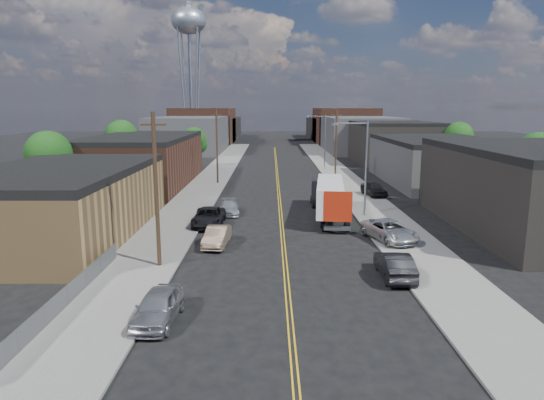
{
  "coord_description": "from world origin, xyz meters",
  "views": [
    {
      "loc": [
        -0.93,
        -20.2,
        10.27
      ],
      "look_at": [
        -0.85,
        20.23,
        2.5
      ],
      "focal_mm": 32.0,
      "sensor_mm": 36.0,
      "label": 1
    }
  ],
  "objects_px": {
    "car_right_lot_c": "(374,189)",
    "water_tower": "(189,26)",
    "car_left_a": "(158,307)",
    "car_left_d": "(229,208)",
    "car_right_oncoming": "(395,265)",
    "car_right_lot_a": "(389,230)",
    "car_left_c": "(209,217)",
    "car_left_b": "(217,236)",
    "semi_truck": "(328,195)"
  },
  "relations": [
    {
      "from": "water_tower",
      "to": "car_left_a",
      "type": "relative_size",
      "value": 8.0
    },
    {
      "from": "semi_truck",
      "to": "water_tower",
      "type": "bearing_deg",
      "value": 113.79
    },
    {
      "from": "car_left_a",
      "to": "car_right_oncoming",
      "type": "distance_m",
      "value": 14.39
    },
    {
      "from": "semi_truck",
      "to": "car_left_a",
      "type": "bearing_deg",
      "value": -108.68
    },
    {
      "from": "car_left_b",
      "to": "car_right_lot_c",
      "type": "height_order",
      "value": "car_right_lot_c"
    },
    {
      "from": "car_right_lot_c",
      "to": "water_tower",
      "type": "bearing_deg",
      "value": 103.61
    },
    {
      "from": "car_left_c",
      "to": "car_right_lot_a",
      "type": "bearing_deg",
      "value": -20.6
    },
    {
      "from": "car_right_oncoming",
      "to": "car_right_lot_a",
      "type": "relative_size",
      "value": 0.87
    },
    {
      "from": "semi_truck",
      "to": "car_left_d",
      "type": "height_order",
      "value": "semi_truck"
    },
    {
      "from": "car_left_a",
      "to": "car_right_oncoming",
      "type": "xyz_separation_m",
      "value": [
        13.0,
        6.18,
        0.01
      ]
    },
    {
      "from": "car_left_d",
      "to": "car_left_c",
      "type": "bearing_deg",
      "value": -112.49
    },
    {
      "from": "car_left_c",
      "to": "semi_truck",
      "type": "bearing_deg",
      "value": 18.34
    },
    {
      "from": "car_right_oncoming",
      "to": "car_right_lot_c",
      "type": "relative_size",
      "value": 1.03
    },
    {
      "from": "car_right_lot_a",
      "to": "car_right_lot_c",
      "type": "bearing_deg",
      "value": 63.69
    },
    {
      "from": "car_left_b",
      "to": "car_right_lot_a",
      "type": "height_order",
      "value": "car_right_lot_a"
    },
    {
      "from": "car_left_a",
      "to": "car_left_d",
      "type": "bearing_deg",
      "value": 90.29
    },
    {
      "from": "semi_truck",
      "to": "car_left_c",
      "type": "height_order",
      "value": "semi_truck"
    },
    {
      "from": "water_tower",
      "to": "car_left_a",
      "type": "height_order",
      "value": "water_tower"
    },
    {
      "from": "car_left_a",
      "to": "car_right_lot_c",
      "type": "height_order",
      "value": "car_right_lot_c"
    },
    {
      "from": "car_left_a",
      "to": "car_left_c",
      "type": "relative_size",
      "value": 0.82
    },
    {
      "from": "car_right_oncoming",
      "to": "car_right_lot_a",
      "type": "bearing_deg",
      "value": -100.45
    },
    {
      "from": "car_right_oncoming",
      "to": "car_right_lot_c",
      "type": "bearing_deg",
      "value": -98.32
    },
    {
      "from": "water_tower",
      "to": "car_right_oncoming",
      "type": "bearing_deg",
      "value": -74.34
    },
    {
      "from": "car_left_a",
      "to": "car_right_lot_c",
      "type": "relative_size",
      "value": 0.98
    },
    {
      "from": "water_tower",
      "to": "car_left_c",
      "type": "distance_m",
      "value": 94.95
    },
    {
      "from": "water_tower",
      "to": "car_left_b",
      "type": "distance_m",
      "value": 101.07
    },
    {
      "from": "semi_truck",
      "to": "car_left_d",
      "type": "distance_m",
      "value": 9.65
    },
    {
      "from": "semi_truck",
      "to": "car_right_lot_c",
      "type": "relative_size",
      "value": 2.95
    },
    {
      "from": "car_left_b",
      "to": "car_left_a",
      "type": "bearing_deg",
      "value": -91.57
    },
    {
      "from": "car_left_c",
      "to": "car_right_oncoming",
      "type": "xyz_separation_m",
      "value": [
        13.0,
        -13.23,
        0.01
      ]
    },
    {
      "from": "car_left_c",
      "to": "car_left_d",
      "type": "relative_size",
      "value": 1.29
    },
    {
      "from": "car_left_c",
      "to": "car_left_d",
      "type": "distance_m",
      "value": 4.97
    },
    {
      "from": "car_right_lot_a",
      "to": "car_right_lot_c",
      "type": "height_order",
      "value": "car_right_lot_c"
    },
    {
      "from": "water_tower",
      "to": "car_right_oncoming",
      "type": "relative_size",
      "value": 7.6
    },
    {
      "from": "car_left_b",
      "to": "car_left_d",
      "type": "relative_size",
      "value": 1.01
    },
    {
      "from": "car_right_oncoming",
      "to": "water_tower",
      "type": "bearing_deg",
      "value": -73.48
    },
    {
      "from": "water_tower",
      "to": "car_left_a",
      "type": "distance_m",
      "value": 113.3
    },
    {
      "from": "car_left_c",
      "to": "car_left_d",
      "type": "height_order",
      "value": "car_left_c"
    },
    {
      "from": "water_tower",
      "to": "car_left_b",
      "type": "xyz_separation_m",
      "value": [
        17.0,
        -95.03,
        -29.92
      ]
    },
    {
      "from": "water_tower",
      "to": "car_right_oncoming",
      "type": "xyz_separation_m",
      "value": [
        28.6,
        -102.0,
        -29.85
      ]
    },
    {
      "from": "car_left_a",
      "to": "car_left_d",
      "type": "xyz_separation_m",
      "value": [
        1.4,
        24.18,
        -0.15
      ]
    },
    {
      "from": "semi_truck",
      "to": "car_right_lot_a",
      "type": "bearing_deg",
      "value": -61.26
    },
    {
      "from": "water_tower",
      "to": "car_left_c",
      "type": "relative_size",
      "value": 6.52
    },
    {
      "from": "car_left_a",
      "to": "car_right_lot_a",
      "type": "relative_size",
      "value": 0.83
    },
    {
      "from": "car_left_d",
      "to": "car_right_lot_a",
      "type": "relative_size",
      "value": 0.79
    },
    {
      "from": "water_tower",
      "to": "car_right_lot_a",
      "type": "bearing_deg",
      "value": -72.19
    },
    {
      "from": "car_left_c",
      "to": "car_right_lot_a",
      "type": "height_order",
      "value": "car_right_lot_a"
    },
    {
      "from": "car_left_b",
      "to": "car_right_lot_c",
      "type": "distance_m",
      "value": 25.78
    },
    {
      "from": "car_left_d",
      "to": "car_right_oncoming",
      "type": "xyz_separation_m",
      "value": [
        11.6,
        -18.0,
        0.16
      ]
    },
    {
      "from": "water_tower",
      "to": "car_left_c",
      "type": "xyz_separation_m",
      "value": [
        15.6,
        -88.77,
        -29.86
      ]
    }
  ]
}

